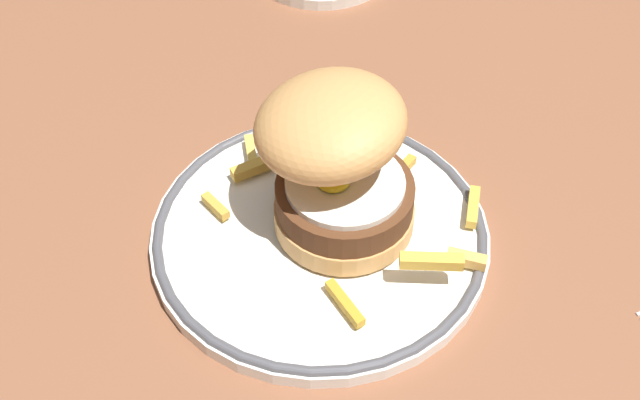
% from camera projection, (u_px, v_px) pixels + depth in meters
% --- Properties ---
extents(ground_plane, '(1.39, 1.02, 0.04)m').
position_uv_depth(ground_plane, '(305.00, 219.00, 0.66)').
color(ground_plane, brown).
extents(dinner_plate, '(0.26, 0.26, 0.02)m').
position_uv_depth(dinner_plate, '(320.00, 233.00, 0.61)').
color(dinner_plate, white).
rests_on(dinner_plate, ground_plane).
extents(burger, '(0.16, 0.16, 0.12)m').
position_uv_depth(burger, '(337.00, 160.00, 0.57)').
color(burger, tan).
rests_on(burger, dinner_plate).
extents(fries_pile, '(0.17, 0.23, 0.03)m').
position_uv_depth(fries_pile, '(353.00, 207.00, 0.61)').
color(fries_pile, gold).
rests_on(fries_pile, dinner_plate).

